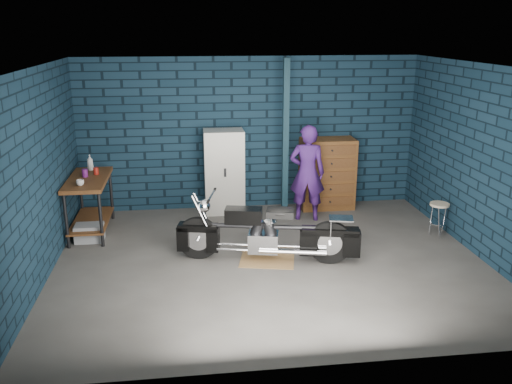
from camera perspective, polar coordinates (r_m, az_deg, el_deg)
ground at (r=7.73m, az=1.53°, el=-7.29°), size 6.00×6.00×0.00m
room_walls at (r=7.70m, az=1.00°, el=7.45°), size 6.02×5.01×2.71m
support_post at (r=9.25m, az=3.12°, el=5.57°), size 0.10×0.10×2.70m
workbench at (r=9.01m, az=-17.05°, el=-1.36°), size 0.60×1.40×0.91m
drip_mat at (r=7.76m, az=1.19°, el=-7.18°), size 0.87×0.72×0.01m
motorcycle at (r=7.57m, az=1.21°, el=-3.87°), size 2.27×1.05×0.96m
person at (r=9.16m, az=5.40°, el=2.01°), size 0.67×0.51×1.64m
storage_bin at (r=8.77m, az=-17.12°, el=-4.12°), size 0.43×0.30×0.26m
locker at (r=9.53m, az=-3.37°, el=2.14°), size 0.69×0.49×1.48m
tool_chest at (r=9.85m, az=7.50°, el=1.92°), size 0.96×0.53×1.27m
shop_stool at (r=8.99m, az=18.62°, el=-2.79°), size 0.35×0.35×0.55m
cup_a at (r=8.48m, az=-18.03°, el=0.94°), size 0.15×0.15×0.09m
mug_purple at (r=8.95m, az=-17.57°, el=1.92°), size 0.11×0.11×0.12m
mug_red at (r=9.05m, az=-16.49°, el=2.14°), size 0.08×0.08×0.11m
bottle at (r=9.32m, az=-17.07°, el=3.00°), size 0.10×0.10×0.26m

